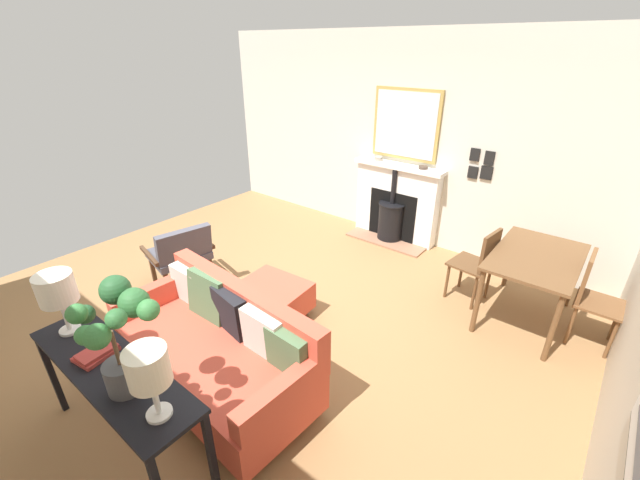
{
  "coord_description": "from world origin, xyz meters",
  "views": [
    {
      "loc": [
        2.34,
        2.63,
        2.57
      ],
      "look_at": [
        -0.67,
        0.24,
        0.67
      ],
      "focal_mm": 22.26,
      "sensor_mm": 36.0,
      "label": 1
    }
  ],
  "objects_px": {
    "fireplace": "(395,207)",
    "mantel_bowl_far": "(423,167)",
    "mantel_bowl_near": "(378,158)",
    "armchair_accent": "(181,252)",
    "table_lamp_far_end": "(148,369)",
    "sofa": "(218,347)",
    "table_lamp_near_end": "(56,290)",
    "dining_table": "(535,264)",
    "potted_plant": "(118,329)",
    "console_table": "(113,378)",
    "dining_chair_near_fireplace": "(479,261)",
    "ottoman": "(272,298)",
    "dining_chair_by_back_wall": "(592,293)",
    "book_stack": "(96,353)"
  },
  "relations": [
    {
      "from": "table_lamp_near_end",
      "to": "dining_chair_by_back_wall",
      "type": "relative_size",
      "value": 0.52
    },
    {
      "from": "table_lamp_near_end",
      "to": "dining_table",
      "type": "bearing_deg",
      "value": 144.82
    },
    {
      "from": "dining_chair_near_fireplace",
      "to": "dining_table",
      "type": "bearing_deg",
      "value": 91.26
    },
    {
      "from": "book_stack",
      "to": "dining_chair_near_fireplace",
      "type": "bearing_deg",
      "value": 156.78
    },
    {
      "from": "potted_plant",
      "to": "book_stack",
      "type": "xyz_separation_m",
      "value": [
        0.03,
        -0.4,
        -0.38
      ]
    },
    {
      "from": "console_table",
      "to": "armchair_accent",
      "type": "bearing_deg",
      "value": -134.54
    },
    {
      "from": "ottoman",
      "to": "table_lamp_near_end",
      "type": "distance_m",
      "value": 1.91
    },
    {
      "from": "mantel_bowl_near",
      "to": "table_lamp_far_end",
      "type": "height_order",
      "value": "table_lamp_far_end"
    },
    {
      "from": "mantel_bowl_near",
      "to": "armchair_accent",
      "type": "relative_size",
      "value": 0.15
    },
    {
      "from": "console_table",
      "to": "table_lamp_near_end",
      "type": "distance_m",
      "value": 0.72
    },
    {
      "from": "mantel_bowl_near",
      "to": "sofa",
      "type": "distance_m",
      "value": 3.51
    },
    {
      "from": "table_lamp_near_end",
      "to": "book_stack",
      "type": "xyz_separation_m",
      "value": [
        -0.0,
        0.4,
        -0.32
      ]
    },
    {
      "from": "potted_plant",
      "to": "dining_table",
      "type": "relative_size",
      "value": 0.55
    },
    {
      "from": "sofa",
      "to": "table_lamp_near_end",
      "type": "xyz_separation_m",
      "value": [
        0.8,
        -0.57,
        0.72
      ]
    },
    {
      "from": "armchair_accent",
      "to": "dining_table",
      "type": "height_order",
      "value": "armchair_accent"
    },
    {
      "from": "fireplace",
      "to": "table_lamp_far_end",
      "type": "relative_size",
      "value": 2.89
    },
    {
      "from": "ottoman",
      "to": "dining_chair_by_back_wall",
      "type": "distance_m",
      "value": 3.03
    },
    {
      "from": "armchair_accent",
      "to": "potted_plant",
      "type": "height_order",
      "value": "potted_plant"
    },
    {
      "from": "console_table",
      "to": "potted_plant",
      "type": "relative_size",
      "value": 2.36
    },
    {
      "from": "armchair_accent",
      "to": "dining_chair_by_back_wall",
      "type": "xyz_separation_m",
      "value": [
        -1.83,
        3.76,
        0.06
      ]
    },
    {
      "from": "mantel_bowl_near",
      "to": "ottoman",
      "type": "xyz_separation_m",
      "value": [
        2.48,
        0.3,
        -0.9
      ]
    },
    {
      "from": "armchair_accent",
      "to": "table_lamp_far_end",
      "type": "xyz_separation_m",
      "value": [
        1.47,
        2.06,
        0.61
      ]
    },
    {
      "from": "fireplace",
      "to": "mantel_bowl_far",
      "type": "bearing_deg",
      "value": 92.05
    },
    {
      "from": "mantel_bowl_near",
      "to": "mantel_bowl_far",
      "type": "relative_size",
      "value": 0.95
    },
    {
      "from": "fireplace",
      "to": "dining_chair_by_back_wall",
      "type": "distance_m",
      "value": 2.66
    },
    {
      "from": "armchair_accent",
      "to": "table_lamp_near_end",
      "type": "xyz_separation_m",
      "value": [
        1.47,
        0.93,
        0.63
      ]
    },
    {
      "from": "sofa",
      "to": "table_lamp_far_end",
      "type": "bearing_deg",
      "value": 35.45
    },
    {
      "from": "fireplace",
      "to": "table_lamp_near_end",
      "type": "bearing_deg",
      "value": -4.34
    },
    {
      "from": "book_stack",
      "to": "dining_chair_by_back_wall",
      "type": "relative_size",
      "value": 0.29
    },
    {
      "from": "sofa",
      "to": "book_stack",
      "type": "xyz_separation_m",
      "value": [
        0.79,
        -0.17,
        0.4
      ]
    },
    {
      "from": "dining_chair_near_fireplace",
      "to": "fireplace",
      "type": "bearing_deg",
      "value": -120.23
    },
    {
      "from": "dining_table",
      "to": "potted_plant",
      "type": "bearing_deg",
      "value": -25.02
    },
    {
      "from": "mantel_bowl_far",
      "to": "table_lamp_near_end",
      "type": "distance_m",
      "value": 4.23
    },
    {
      "from": "armchair_accent",
      "to": "table_lamp_near_end",
      "type": "bearing_deg",
      "value": 32.22
    },
    {
      "from": "armchair_accent",
      "to": "ottoman",
      "type": "bearing_deg",
      "value": 100.09
    },
    {
      "from": "ottoman",
      "to": "dining_table",
      "type": "height_order",
      "value": "dining_table"
    },
    {
      "from": "mantel_bowl_near",
      "to": "table_lamp_near_end",
      "type": "distance_m",
      "value": 4.17
    },
    {
      "from": "dining_table",
      "to": "dining_chair_near_fireplace",
      "type": "xyz_separation_m",
      "value": [
        0.01,
        -0.51,
        -0.14
      ]
    },
    {
      "from": "table_lamp_near_end",
      "to": "console_table",
      "type": "bearing_deg",
      "value": 90.0
    },
    {
      "from": "table_lamp_far_end",
      "to": "dining_table",
      "type": "bearing_deg",
      "value": 160.19
    },
    {
      "from": "dining_table",
      "to": "dining_chair_by_back_wall",
      "type": "distance_m",
      "value": 0.53
    },
    {
      "from": "armchair_accent",
      "to": "dining_chair_by_back_wall",
      "type": "bearing_deg",
      "value": 115.89
    },
    {
      "from": "table_lamp_near_end",
      "to": "dining_chair_near_fireplace",
      "type": "distance_m",
      "value": 3.8
    },
    {
      "from": "mantel_bowl_near",
      "to": "dining_chair_near_fireplace",
      "type": "bearing_deg",
      "value": 64.13
    },
    {
      "from": "mantel_bowl_far",
      "to": "table_lamp_near_end",
      "type": "xyz_separation_m",
      "value": [
        4.17,
        -0.67,
        -0.03
      ]
    },
    {
      "from": "ottoman",
      "to": "dining_chair_near_fireplace",
      "type": "bearing_deg",
      "value": 136.31
    },
    {
      "from": "potted_plant",
      "to": "dining_table",
      "type": "distance_m",
      "value": 3.64
    },
    {
      "from": "sofa",
      "to": "table_lamp_near_end",
      "type": "bearing_deg",
      "value": -35.66
    },
    {
      "from": "ottoman",
      "to": "dining_chair_by_back_wall",
      "type": "xyz_separation_m",
      "value": [
        -1.61,
        2.55,
        0.29
      ]
    },
    {
      "from": "fireplace",
      "to": "dining_chair_near_fireplace",
      "type": "distance_m",
      "value": 1.73
    }
  ]
}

